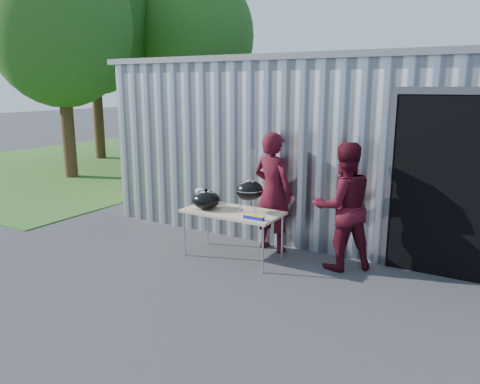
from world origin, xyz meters
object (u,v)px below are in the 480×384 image
Objects in this scene: kettle_grill at (249,184)px; person_bystander at (343,206)px; folding_table at (233,213)px; person_cook at (273,192)px.

person_bystander is (1.33, 0.38, -0.25)m from kettle_grill.
folding_table is 0.77m from person_cook.
person_bystander is (1.57, 0.46, 0.21)m from folding_table.
kettle_grill is (0.25, 0.07, 0.46)m from folding_table.
person_cook is at bearing 61.07° from folding_table.
person_cook reaches higher than folding_table.
folding_table is at bearing 70.28° from person_cook.
kettle_grill is 0.50× the size of person_bystander.
person_cook is 1.23m from person_bystander.
person_bystander is at bearing 16.21° from folding_table.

